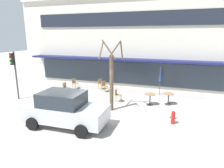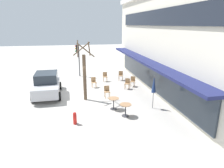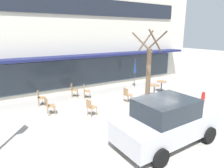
{
  "view_description": "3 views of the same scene",
  "coord_description": "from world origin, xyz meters",
  "px_view_note": "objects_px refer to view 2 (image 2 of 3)",
  "views": [
    {
      "loc": [
        4.72,
        -10.23,
        4.48
      ],
      "look_at": [
        0.14,
        2.94,
        1.06
      ],
      "focal_mm": 32.0,
      "sensor_mm": 36.0,
      "label": 1
    },
    {
      "loc": [
        14.68,
        -0.03,
        5.27
      ],
      "look_at": [
        0.69,
        2.69,
        1.01
      ],
      "focal_mm": 32.0,
      "sensor_mm": 36.0,
      "label": 2
    },
    {
      "loc": [
        -5.92,
        -6.9,
        4.07
      ],
      "look_at": [
        0.15,
        3.01,
        1.07
      ],
      "focal_mm": 32.0,
      "sensor_mm": 36.0,
      "label": 3
    }
  ],
  "objects_px": {
    "cafe_chair_3": "(107,91)",
    "cafe_chair_4": "(94,81)",
    "patio_umbrella_green_folded": "(154,84)",
    "cafe_chair_1": "(105,76)",
    "cafe_chair_5": "(133,81)",
    "cafe_chair_0": "(127,83)",
    "cafe_table_near_wall": "(126,108)",
    "cafe_table_streetside": "(114,102)",
    "parked_sedan": "(47,84)",
    "cafe_chair_2": "(121,75)",
    "traffic_light_pole": "(78,55)",
    "street_tree": "(84,73)",
    "fire_hydrant": "(75,118)"
  },
  "relations": [
    {
      "from": "cafe_table_streetside",
      "to": "cafe_chair_5",
      "type": "xyz_separation_m",
      "value": [
        -4.56,
        2.64,
        0.01
      ]
    },
    {
      "from": "cafe_table_near_wall",
      "to": "patio_umbrella_green_folded",
      "type": "height_order",
      "value": "patio_umbrella_green_folded"
    },
    {
      "from": "cafe_chair_4",
      "to": "cafe_chair_5",
      "type": "relative_size",
      "value": 1.0
    },
    {
      "from": "patio_umbrella_green_folded",
      "to": "cafe_chair_4",
      "type": "xyz_separation_m",
      "value": [
        -5.3,
        -3.3,
        -1.1
      ]
    },
    {
      "from": "cafe_table_near_wall",
      "to": "cafe_chair_5",
      "type": "distance_m",
      "value": 6.09
    },
    {
      "from": "cafe_table_streetside",
      "to": "cafe_chair_2",
      "type": "relative_size",
      "value": 0.85
    },
    {
      "from": "parked_sedan",
      "to": "traffic_light_pole",
      "type": "height_order",
      "value": "traffic_light_pole"
    },
    {
      "from": "patio_umbrella_green_folded",
      "to": "cafe_chair_1",
      "type": "distance_m",
      "value": 7.37
    },
    {
      "from": "cafe_chair_3",
      "to": "cafe_chair_4",
      "type": "xyz_separation_m",
      "value": [
        -2.73,
        -0.7,
        0.0
      ]
    },
    {
      "from": "cafe_chair_0",
      "to": "cafe_chair_5",
      "type": "bearing_deg",
      "value": 131.44
    },
    {
      "from": "cafe_chair_0",
      "to": "cafe_chair_4",
      "type": "bearing_deg",
      "value": -109.36
    },
    {
      "from": "street_tree",
      "to": "cafe_chair_1",
      "type": "bearing_deg",
      "value": 154.52
    },
    {
      "from": "cafe_table_streetside",
      "to": "fire_hydrant",
      "type": "xyz_separation_m",
      "value": [
        1.57,
        -2.49,
        -0.16
      ]
    },
    {
      "from": "cafe_chair_0",
      "to": "cafe_chair_1",
      "type": "xyz_separation_m",
      "value": [
        -2.67,
        -1.49,
        0.0
      ]
    },
    {
      "from": "cafe_chair_3",
      "to": "parked_sedan",
      "type": "bearing_deg",
      "value": -107.1
    },
    {
      "from": "cafe_chair_0",
      "to": "street_tree",
      "type": "distance_m",
      "value": 4.38
    },
    {
      "from": "patio_umbrella_green_folded",
      "to": "parked_sedan",
      "type": "distance_m",
      "value": 8.08
    },
    {
      "from": "cafe_chair_4",
      "to": "traffic_light_pole",
      "type": "relative_size",
      "value": 0.26
    },
    {
      "from": "patio_umbrella_green_folded",
      "to": "cafe_chair_0",
      "type": "distance_m",
      "value": 4.5
    },
    {
      "from": "cafe_table_near_wall",
      "to": "parked_sedan",
      "type": "relative_size",
      "value": 0.18
    },
    {
      "from": "cafe_chair_3",
      "to": "cafe_chair_5",
      "type": "bearing_deg",
      "value": 130.87
    },
    {
      "from": "cafe_table_near_wall",
      "to": "fire_hydrant",
      "type": "distance_m",
      "value": 3.01
    },
    {
      "from": "cafe_chair_5",
      "to": "fire_hydrant",
      "type": "height_order",
      "value": "cafe_chair_5"
    },
    {
      "from": "cafe_table_near_wall",
      "to": "cafe_table_streetside",
      "type": "height_order",
      "value": "same"
    },
    {
      "from": "cafe_chair_4",
      "to": "street_tree",
      "type": "height_order",
      "value": "street_tree"
    },
    {
      "from": "cafe_chair_2",
      "to": "traffic_light_pole",
      "type": "height_order",
      "value": "traffic_light_pole"
    },
    {
      "from": "cafe_table_streetside",
      "to": "street_tree",
      "type": "bearing_deg",
      "value": -141.15
    },
    {
      "from": "fire_hydrant",
      "to": "traffic_light_pole",
      "type": "bearing_deg",
      "value": 176.92
    },
    {
      "from": "cafe_chair_1",
      "to": "parked_sedan",
      "type": "relative_size",
      "value": 0.21
    },
    {
      "from": "patio_umbrella_green_folded",
      "to": "cafe_table_streetside",
      "type": "bearing_deg",
      "value": -97.63
    },
    {
      "from": "cafe_chair_5",
      "to": "parked_sedan",
      "type": "relative_size",
      "value": 0.21
    },
    {
      "from": "street_tree",
      "to": "cafe_chair_0",
      "type": "bearing_deg",
      "value": 117.46
    },
    {
      "from": "cafe_table_streetside",
      "to": "street_tree",
      "type": "height_order",
      "value": "street_tree"
    },
    {
      "from": "cafe_chair_1",
      "to": "cafe_chair_3",
      "type": "height_order",
      "value": "same"
    },
    {
      "from": "cafe_table_streetside",
      "to": "parked_sedan",
      "type": "bearing_deg",
      "value": -128.69
    },
    {
      "from": "cafe_chair_3",
      "to": "cafe_chair_5",
      "type": "xyz_separation_m",
      "value": [
        -2.33,
        2.7,
        0.0
      ]
    },
    {
      "from": "patio_umbrella_green_folded",
      "to": "cafe_chair_4",
      "type": "bearing_deg",
      "value": -148.1
    },
    {
      "from": "cafe_table_near_wall",
      "to": "cafe_table_streetside",
      "type": "relative_size",
      "value": 1.0
    },
    {
      "from": "cafe_chair_0",
      "to": "cafe_chair_5",
      "type": "height_order",
      "value": "same"
    },
    {
      "from": "patio_umbrella_green_folded",
      "to": "traffic_light_pole",
      "type": "relative_size",
      "value": 0.65
    },
    {
      "from": "street_tree",
      "to": "cafe_chair_4",
      "type": "bearing_deg",
      "value": 162.33
    },
    {
      "from": "cafe_table_near_wall",
      "to": "cafe_chair_3",
      "type": "relative_size",
      "value": 0.85
    },
    {
      "from": "parked_sedan",
      "to": "cafe_chair_1",
      "type": "bearing_deg",
      "value": 121.63
    },
    {
      "from": "cafe_table_streetside",
      "to": "cafe_chair_1",
      "type": "bearing_deg",
      "value": 175.67
    },
    {
      "from": "cafe_chair_4",
      "to": "parked_sedan",
      "type": "distance_m",
      "value": 3.98
    },
    {
      "from": "patio_umbrella_green_folded",
      "to": "cafe_chair_0",
      "type": "height_order",
      "value": "patio_umbrella_green_folded"
    },
    {
      "from": "cafe_chair_1",
      "to": "cafe_chair_3",
      "type": "relative_size",
      "value": 1.0
    },
    {
      "from": "cafe_chair_1",
      "to": "cafe_chair_2",
      "type": "xyz_separation_m",
      "value": [
        -0.11,
        1.58,
        0.0
      ]
    },
    {
      "from": "cafe_table_near_wall",
      "to": "fire_hydrant",
      "type": "bearing_deg",
      "value": -81.75
    },
    {
      "from": "cafe_chair_5",
      "to": "street_tree",
      "type": "xyz_separation_m",
      "value": [
        2.48,
        -4.32,
        1.44
      ]
    }
  ]
}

